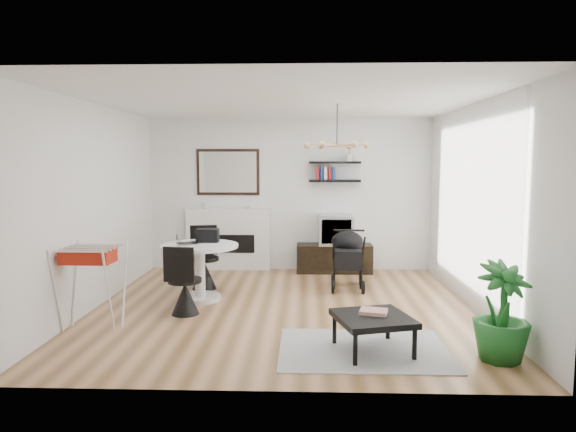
{
  "coord_description": "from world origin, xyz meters",
  "views": [
    {
      "loc": [
        0.28,
        -6.64,
        1.93
      ],
      "look_at": [
        0.04,
        0.4,
        1.19
      ],
      "focal_mm": 32.0,
      "sensor_mm": 36.0,
      "label": 1
    }
  ],
  "objects_px": {
    "stroller": "(348,261)",
    "coffee_table": "(373,320)",
    "potted_plant": "(502,312)",
    "fireplace": "(228,232)",
    "drying_rack": "(91,286)",
    "tv_console": "(334,258)",
    "dining_table": "(200,263)",
    "crt_tv": "(336,230)"
  },
  "relations": [
    {
      "from": "crt_tv",
      "to": "stroller",
      "type": "bearing_deg",
      "value": -84.05
    },
    {
      "from": "crt_tv",
      "to": "dining_table",
      "type": "xyz_separation_m",
      "value": [
        -2.0,
        -1.9,
        -0.23
      ]
    },
    {
      "from": "potted_plant",
      "to": "fireplace",
      "type": "bearing_deg",
      "value": 128.27
    },
    {
      "from": "tv_console",
      "to": "drying_rack",
      "type": "height_order",
      "value": "drying_rack"
    },
    {
      "from": "crt_tv",
      "to": "stroller",
      "type": "relative_size",
      "value": 0.61
    },
    {
      "from": "fireplace",
      "to": "crt_tv",
      "type": "distance_m",
      "value": 1.92
    },
    {
      "from": "dining_table",
      "to": "stroller",
      "type": "distance_m",
      "value": 2.25
    },
    {
      "from": "tv_console",
      "to": "crt_tv",
      "type": "relative_size",
      "value": 2.2
    },
    {
      "from": "crt_tv",
      "to": "potted_plant",
      "type": "xyz_separation_m",
      "value": [
        1.37,
        -4.0,
        -0.27
      ]
    },
    {
      "from": "crt_tv",
      "to": "coffee_table",
      "type": "relative_size",
      "value": 0.68
    },
    {
      "from": "fireplace",
      "to": "coffee_table",
      "type": "xyz_separation_m",
      "value": [
        2.07,
        -3.98,
        -0.35
      ]
    },
    {
      "from": "fireplace",
      "to": "dining_table",
      "type": "distance_m",
      "value": 2.08
    },
    {
      "from": "stroller",
      "to": "potted_plant",
      "type": "height_order",
      "value": "potted_plant"
    },
    {
      "from": "potted_plant",
      "to": "dining_table",
      "type": "bearing_deg",
      "value": 148.18
    },
    {
      "from": "coffee_table",
      "to": "stroller",
      "type": "bearing_deg",
      "value": 90.88
    },
    {
      "from": "fireplace",
      "to": "tv_console",
      "type": "distance_m",
      "value": 1.95
    },
    {
      "from": "coffee_table",
      "to": "potted_plant",
      "type": "height_order",
      "value": "potted_plant"
    },
    {
      "from": "crt_tv",
      "to": "potted_plant",
      "type": "bearing_deg",
      "value": -71.04
    },
    {
      "from": "fireplace",
      "to": "stroller",
      "type": "xyz_separation_m",
      "value": [
        2.03,
        -1.3,
        -0.26
      ]
    },
    {
      "from": "fireplace",
      "to": "dining_table",
      "type": "xyz_separation_m",
      "value": [
        -0.09,
        -2.07,
        -0.17
      ]
    },
    {
      "from": "coffee_table",
      "to": "potted_plant",
      "type": "xyz_separation_m",
      "value": [
        1.21,
        -0.18,
        0.15
      ]
    },
    {
      "from": "stroller",
      "to": "drying_rack",
      "type": "bearing_deg",
      "value": -143.91
    },
    {
      "from": "stroller",
      "to": "coffee_table",
      "type": "relative_size",
      "value": 1.12
    },
    {
      "from": "fireplace",
      "to": "stroller",
      "type": "height_order",
      "value": "fireplace"
    },
    {
      "from": "tv_console",
      "to": "potted_plant",
      "type": "bearing_deg",
      "value": -70.79
    },
    {
      "from": "fireplace",
      "to": "drying_rack",
      "type": "relative_size",
      "value": 2.22
    },
    {
      "from": "drying_rack",
      "to": "stroller",
      "type": "height_order",
      "value": "drying_rack"
    },
    {
      "from": "tv_console",
      "to": "coffee_table",
      "type": "relative_size",
      "value": 1.49
    },
    {
      "from": "tv_console",
      "to": "coffee_table",
      "type": "bearing_deg",
      "value": -87.3
    },
    {
      "from": "crt_tv",
      "to": "stroller",
      "type": "xyz_separation_m",
      "value": [
        0.12,
        -1.14,
        -0.33
      ]
    },
    {
      "from": "tv_console",
      "to": "dining_table",
      "type": "relative_size",
      "value": 1.22
    },
    {
      "from": "dining_table",
      "to": "drying_rack",
      "type": "bearing_deg",
      "value": -127.46
    },
    {
      "from": "fireplace",
      "to": "tv_console",
      "type": "relative_size",
      "value": 1.65
    },
    {
      "from": "tv_console",
      "to": "drying_rack",
      "type": "relative_size",
      "value": 1.35
    },
    {
      "from": "dining_table",
      "to": "drying_rack",
      "type": "distance_m",
      "value": 1.63
    },
    {
      "from": "coffee_table",
      "to": "fireplace",
      "type": "bearing_deg",
      "value": 117.48
    },
    {
      "from": "coffee_table",
      "to": "potted_plant",
      "type": "relative_size",
      "value": 0.9
    },
    {
      "from": "dining_table",
      "to": "coffee_table",
      "type": "xyz_separation_m",
      "value": [
        2.16,
        -1.91,
        -0.18
      ]
    },
    {
      "from": "dining_table",
      "to": "potted_plant",
      "type": "xyz_separation_m",
      "value": [
        3.37,
        -2.09,
        -0.03
      ]
    },
    {
      "from": "crt_tv",
      "to": "potted_plant",
      "type": "distance_m",
      "value": 4.23
    },
    {
      "from": "dining_table",
      "to": "drying_rack",
      "type": "relative_size",
      "value": 1.11
    },
    {
      "from": "drying_rack",
      "to": "fireplace",
      "type": "bearing_deg",
      "value": 73.64
    }
  ]
}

